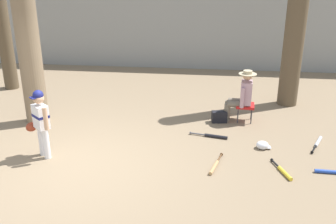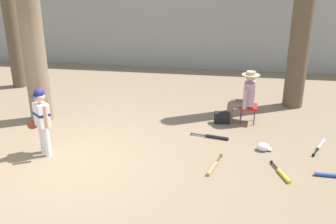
% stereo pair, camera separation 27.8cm
% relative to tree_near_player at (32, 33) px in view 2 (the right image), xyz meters
% --- Properties ---
extents(ground_plane, '(60.00, 60.00, 0.00)m').
position_rel_tree_near_player_xyz_m(ground_plane, '(1.66, -1.95, -2.01)').
color(ground_plane, '#7F6B51').
extents(concrete_back_wall, '(18.00, 0.36, 2.80)m').
position_rel_tree_near_player_xyz_m(concrete_back_wall, '(1.66, 5.45, -0.61)').
color(concrete_back_wall, gray).
rests_on(concrete_back_wall, ground).
extents(tree_near_player, '(0.75, 0.75, 4.77)m').
position_rel_tree_near_player_xyz_m(tree_near_player, '(0.00, 0.00, 0.00)').
color(tree_near_player, '#7F6B51').
rests_on(tree_near_player, ground).
extents(tree_behind_spectator, '(0.74, 0.74, 5.53)m').
position_rel_tree_near_player_xyz_m(tree_behind_spectator, '(5.89, 1.92, 0.39)').
color(tree_behind_spectator, brown).
rests_on(tree_behind_spectator, ground).
extents(young_ballplayer, '(0.58, 0.42, 1.31)m').
position_rel_tree_near_player_xyz_m(young_ballplayer, '(0.88, -1.63, -1.27)').
color(young_ballplayer, white).
rests_on(young_ballplayer, ground).
extents(folding_stool, '(0.43, 0.43, 0.41)m').
position_rel_tree_near_player_xyz_m(folding_stool, '(4.72, 0.60, -1.65)').
color(folding_stool, red).
rests_on(folding_stool, ground).
extents(seated_spectator, '(0.67, 0.54, 1.20)m').
position_rel_tree_near_player_xyz_m(seated_spectator, '(4.62, 0.61, -1.37)').
color(seated_spectator, '#6B6051').
rests_on(seated_spectator, ground).
extents(handbag_beside_stool, '(0.36, 0.23, 0.26)m').
position_rel_tree_near_player_xyz_m(handbag_beside_stool, '(4.14, 0.46, -1.88)').
color(handbag_beside_stool, black).
rests_on(handbag_beside_stool, ground).
extents(bat_black_composite, '(0.80, 0.23, 0.07)m').
position_rel_tree_near_player_xyz_m(bat_black_composite, '(4.01, -0.41, -1.98)').
color(bat_black_composite, black).
rests_on(bat_black_composite, ground).
extents(bat_blue_youth, '(0.82, 0.09, 0.07)m').
position_rel_tree_near_player_xyz_m(bat_blue_youth, '(6.09, -1.65, -1.98)').
color(bat_blue_youth, '#2347AD').
rests_on(bat_blue_youth, ground).
extents(bat_aluminum_silver, '(0.40, 0.76, 0.07)m').
position_rel_tree_near_player_xyz_m(bat_aluminum_silver, '(6.10, -0.48, -1.98)').
color(bat_aluminum_silver, '#B7BCC6').
rests_on(bat_aluminum_silver, ground).
extents(bat_wood_tan, '(0.26, 0.77, 0.07)m').
position_rel_tree_near_player_xyz_m(bat_wood_tan, '(4.06, -1.69, -1.98)').
color(bat_wood_tan, tan).
rests_on(bat_wood_tan, ground).
extents(bat_yellow_trainer, '(0.29, 0.69, 0.07)m').
position_rel_tree_near_player_xyz_m(bat_yellow_trainer, '(5.24, -1.74, -1.98)').
color(bat_yellow_trainer, yellow).
rests_on(bat_yellow_trainer, ground).
extents(batting_helmet_white, '(0.29, 0.22, 0.17)m').
position_rel_tree_near_player_xyz_m(batting_helmet_white, '(4.98, -0.81, -1.94)').
color(batting_helmet_white, silver).
rests_on(batting_helmet_white, ground).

